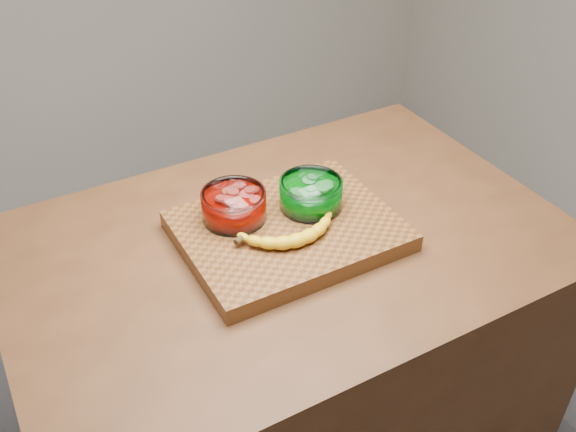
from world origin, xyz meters
TOP-DOWN VIEW (x-y plane):
  - counter at (0.00, 0.00)m, footprint 1.20×0.80m
  - cutting_board at (0.00, 0.00)m, footprint 0.45×0.35m
  - bowl_red at (-0.09, 0.07)m, footprint 0.14×0.14m
  - bowl_green at (0.07, 0.03)m, footprint 0.14×0.14m
  - banana at (-0.02, -0.04)m, footprint 0.25×0.12m

SIDE VIEW (x-z plane):
  - counter at x=0.00m, z-range 0.00..0.90m
  - cutting_board at x=0.00m, z-range 0.90..0.94m
  - banana at x=-0.02m, z-range 0.94..0.97m
  - bowl_green at x=0.07m, z-range 0.94..1.00m
  - bowl_red at x=-0.09m, z-range 0.94..1.00m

